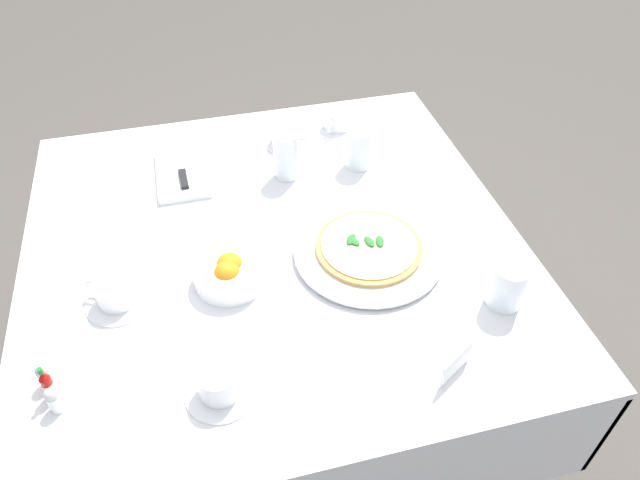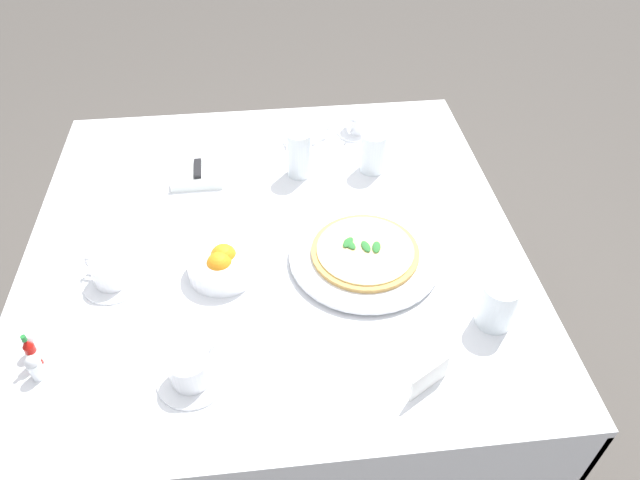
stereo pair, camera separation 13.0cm
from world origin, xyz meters
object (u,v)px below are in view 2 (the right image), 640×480
(pizza, at_px, (367,251))
(hot_sauce_bottle, at_px, (35,353))
(coffee_cup_far_left, at_px, (113,273))
(napkin_folded, at_px, (200,162))
(pizza_plate, at_px, (367,255))
(salt_shaker, at_px, (34,344))
(coffee_cup_near_right, at_px, (361,123))
(water_glass_far_right, at_px, (375,154))
(water_glass_near_left, at_px, (301,155))
(water_glass_center_back, at_px, (499,306))
(dinner_knife, at_px, (200,157))
(pepper_shaker, at_px, (38,368))
(coffee_cup_left_edge, at_px, (194,370))
(coffee_cup_back_corner, at_px, (308,131))
(menu_card, at_px, (432,378))
(citrus_bowl, at_px, (225,264))

(pizza, xyz_separation_m, hot_sauce_bottle, (-0.21, 0.65, 0.01))
(coffee_cup_far_left, bearing_deg, napkin_folded, -21.97)
(pizza_plate, bearing_deg, salt_shaker, 105.04)
(coffee_cup_near_right, height_order, water_glass_far_right, water_glass_far_right)
(water_glass_near_left, relative_size, water_glass_center_back, 1.22)
(coffee_cup_near_right, xyz_separation_m, dinner_knife, (-0.12, 0.45, -0.00))
(water_glass_near_left, distance_m, pepper_shaker, 0.77)
(dinner_knife, bearing_deg, coffee_cup_far_left, 156.22)
(coffee_cup_left_edge, relative_size, salt_shaker, 2.31)
(water_glass_far_right, distance_m, water_glass_center_back, 0.55)
(pizza, xyz_separation_m, coffee_cup_back_corner, (0.48, 0.08, 0.01))
(coffee_cup_back_corner, bearing_deg, water_glass_far_right, -133.85)
(coffee_cup_near_right, bearing_deg, water_glass_near_left, 134.81)
(hot_sauce_bottle, bearing_deg, coffee_cup_far_left, -29.32)
(hot_sauce_bottle, height_order, menu_card, hot_sauce_bottle)
(pizza, height_order, citrus_bowl, citrus_bowl)
(coffee_cup_back_corner, distance_m, water_glass_near_left, 0.16)
(pizza_plate, xyz_separation_m, napkin_folded, (0.39, 0.38, -0.00))
(coffee_cup_near_right, relative_size, hot_sauce_bottle, 1.57)
(coffee_cup_far_left, bearing_deg, pepper_shaker, 155.93)
(pizza, height_order, water_glass_center_back, water_glass_center_back)
(salt_shaker, bearing_deg, coffee_cup_near_right, -46.56)
(citrus_bowl, bearing_deg, coffee_cup_back_corner, -24.83)
(pizza_plate, bearing_deg, coffee_cup_far_left, 91.05)
(pizza_plate, distance_m, coffee_cup_near_right, 0.52)
(menu_card, bearing_deg, coffee_cup_far_left, -59.25)
(coffee_cup_back_corner, height_order, pepper_shaker, coffee_cup_back_corner)
(pizza, distance_m, water_glass_far_right, 0.34)
(water_glass_center_back, distance_m, citrus_bowl, 0.57)
(coffee_cup_far_left, bearing_deg, pizza_plate, -88.95)
(hot_sauce_bottle, bearing_deg, water_glass_near_left, -44.98)
(pizza_plate, bearing_deg, pepper_shaker, 110.02)
(water_glass_center_back, bearing_deg, salt_shaker, 88.55)
(pizza, distance_m, salt_shaker, 0.69)
(water_glass_center_back, relative_size, pepper_shaker, 1.81)
(pizza, height_order, menu_card, menu_card)
(coffee_cup_left_edge, height_order, dinner_knife, coffee_cup_left_edge)
(pepper_shaker, bearing_deg, pizza_plate, -69.98)
(coffee_cup_near_right, xyz_separation_m, water_glass_far_right, (-0.19, -0.01, 0.02))
(pizza, distance_m, citrus_bowl, 0.31)
(coffee_cup_far_left, xyz_separation_m, menu_card, (-0.33, -0.60, 0.00))
(pizza_plate, xyz_separation_m, coffee_cup_left_edge, (-0.27, 0.36, 0.02))
(water_glass_center_back, height_order, menu_card, water_glass_center_back)
(pizza_plate, height_order, pizza, pizza)
(pepper_shaker, bearing_deg, dinner_knife, -22.63)
(coffee_cup_near_right, distance_m, napkin_folded, 0.46)
(pizza_plate, relative_size, citrus_bowl, 2.22)
(citrus_bowl, xyz_separation_m, pepper_shaker, (-0.23, 0.33, -0.00))
(salt_shaker, bearing_deg, coffee_cup_back_corner, -41.25)
(water_glass_near_left, xyz_separation_m, menu_card, (-0.67, -0.17, -0.03))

